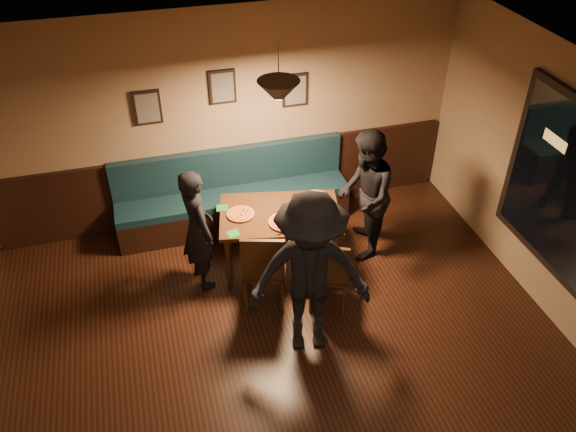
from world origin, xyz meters
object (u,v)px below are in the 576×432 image
object	(u,v)px
chair_near_right	(329,270)
booth_bench	(233,193)
diner_left	(198,229)
soda_glass	(338,215)
diner_front	(310,276)
tabasco_bottle	(326,206)
diner_right	(365,196)
chair_near_left	(264,265)
dining_table	(280,238)

from	to	relation	value
chair_near_right	booth_bench	bearing A→B (deg)	135.06
diner_left	soda_glass	world-z (taller)	diner_left
diner_front	tabasco_bottle	bearing A→B (deg)	75.19
diner_left	tabasco_bottle	xyz separation A→B (m)	(1.49, -0.01, 0.04)
diner_left	tabasco_bottle	distance (m)	1.50
diner_right	chair_near_left	bearing A→B (deg)	-48.14
chair_near_left	tabasco_bottle	xyz separation A→B (m)	(0.87, 0.51, 0.28)
chair_near_right	tabasco_bottle	size ratio (longest dim) A/B	8.86
diner_left	soda_glass	xyz separation A→B (m)	(1.57, -0.25, 0.06)
booth_bench	dining_table	bearing A→B (deg)	-67.17
booth_bench	dining_table	distance (m)	0.99
tabasco_bottle	booth_bench	bearing A→B (deg)	132.65
booth_bench	soda_glass	xyz separation A→B (m)	(0.98, -1.22, 0.31)
dining_table	diner_left	world-z (taller)	diner_left
chair_near_right	soda_glass	size ratio (longest dim) A/B	6.53
booth_bench	diner_front	world-z (taller)	diner_front
booth_bench	chair_near_right	distance (m)	1.86
chair_near_right	soda_glass	distance (m)	0.66
chair_near_right	tabasco_bottle	distance (m)	0.82
dining_table	chair_near_left	world-z (taller)	chair_near_left
chair_near_left	diner_left	world-z (taller)	diner_left
diner_front	tabasco_bottle	xyz separation A→B (m)	(0.58, 1.24, -0.13)
diner_left	soda_glass	distance (m)	1.59
diner_left	chair_near_right	bearing A→B (deg)	-134.18
soda_glass	dining_table	bearing A→B (deg)	152.31
chair_near_left	diner_left	distance (m)	0.85
booth_bench	tabasco_bottle	bearing A→B (deg)	-47.35
chair_near_right	tabasco_bottle	xyz separation A→B (m)	(0.19, 0.73, 0.32)
dining_table	chair_near_left	bearing A→B (deg)	-107.76
chair_near_right	diner_left	distance (m)	1.53
chair_near_right	diner_right	xyz separation A→B (m)	(0.69, 0.76, 0.36)
chair_near_right	dining_table	bearing A→B (deg)	134.94
dining_table	diner_front	distance (m)	1.43
chair_near_left	diner_front	distance (m)	0.88
booth_bench	tabasco_bottle	distance (m)	1.38
dining_table	tabasco_bottle	size ratio (longest dim) A/B	12.93
diner_left	diner_front	size ratio (longest dim) A/B	0.82
booth_bench	chair_near_left	size ratio (longest dim) A/B	2.89
chair_near_left	diner_left	bearing A→B (deg)	156.95
chair_near_left	booth_bench	bearing A→B (deg)	108.61
diner_right	tabasco_bottle	bearing A→B (deg)	-66.10
chair_near_left	soda_glass	xyz separation A→B (m)	(0.94, 0.28, 0.29)
chair_near_right	diner_right	size ratio (longest dim) A/B	0.57
diner_right	chair_near_right	bearing A→B (deg)	-22.10
booth_bench	tabasco_bottle	xyz separation A→B (m)	(0.91, -0.99, 0.30)
booth_bench	tabasco_bottle	world-z (taller)	booth_bench
dining_table	diner_left	distance (m)	1.04
diner_right	soda_glass	bearing A→B (deg)	-38.13
chair_near_right	tabasco_bottle	world-z (taller)	chair_near_right
soda_glass	tabasco_bottle	world-z (taller)	soda_glass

